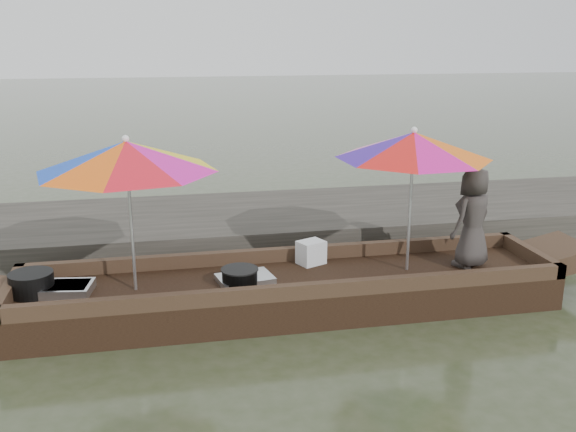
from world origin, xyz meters
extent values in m
plane|color=#2F381E|center=(0.00, 0.00, 0.00)|extent=(80.00, 80.00, 0.00)
cube|color=#2D2B26|center=(0.00, 2.20, 0.25)|extent=(22.00, 2.20, 0.50)
cube|color=black|center=(0.00, 0.00, 0.17)|extent=(5.64, 1.20, 0.35)
cylinder|color=black|center=(-2.57, 0.08, 0.46)|extent=(0.43, 0.43, 0.22)
cube|color=silver|center=(-2.28, 0.05, 0.39)|extent=(0.61, 0.46, 0.09)
cube|color=silver|center=(-0.48, 0.00, 0.38)|extent=(0.62, 0.49, 0.06)
cylinder|color=black|center=(-0.54, -0.11, 0.43)|extent=(0.36, 0.36, 0.17)
cube|color=silver|center=(0.32, 0.39, 0.48)|extent=(0.35, 0.31, 0.26)
imported|color=#35302D|center=(2.02, -0.03, 0.91)|extent=(0.65, 0.57, 1.12)
camera|label=1|loc=(-1.27, -6.17, 2.81)|focal=40.00mm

